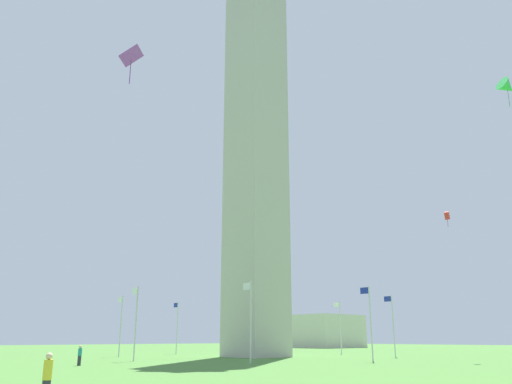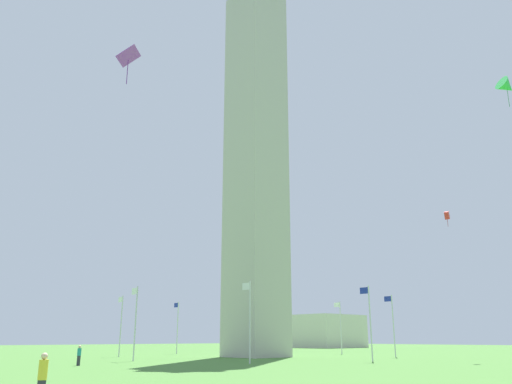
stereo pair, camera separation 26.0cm
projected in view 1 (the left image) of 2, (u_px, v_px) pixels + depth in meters
ground_plane at (256, 357)px, 62.02m from camera, size 260.00×260.00×0.00m
obelisk_monument at (256, 138)px, 69.72m from camera, size 6.23×6.23×56.61m
flagpole_n at (177, 325)px, 74.84m from camera, size 1.12×0.14×7.33m
flagpole_ne at (121, 323)px, 63.64m from camera, size 1.12×0.14×7.33m
flagpole_e at (136, 319)px, 52.16m from camera, size 1.12×0.14×7.33m
flagpole_se at (250, 317)px, 47.12m from camera, size 1.12×0.14×7.33m
flagpole_s at (370, 319)px, 51.49m from camera, size 1.12×0.14×7.33m
flagpole_sw at (393, 322)px, 62.69m from camera, size 1.12×0.14×7.33m
flagpole_w at (340, 325)px, 74.17m from camera, size 1.12×0.14×7.33m
flagpole_nw at (259, 326)px, 79.20m from camera, size 1.12×0.14×7.33m
person_teal_shirt at (80, 356)px, 43.17m from camera, size 0.32×0.32×1.64m
person_yellow_shirt at (47, 378)px, 18.28m from camera, size 0.32×0.32×1.73m
kite_green_delta at (507, 87)px, 49.22m from camera, size 2.16×2.36×3.08m
kite_purple_diamond at (131, 57)px, 27.94m from camera, size 1.55×1.56×2.03m
kite_red_box at (447, 216)px, 56.06m from camera, size 0.62×0.81×1.71m
distant_building at (308, 331)px, 127.13m from camera, size 23.52×15.55×7.50m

